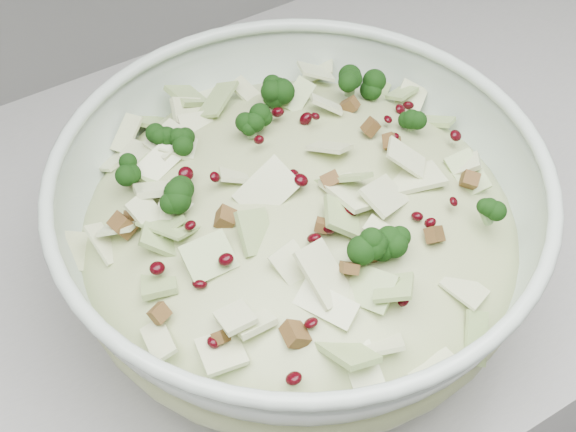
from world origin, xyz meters
The scene contains 3 objects.
counter centered at (0.00, 1.70, 0.45)m, with size 3.60×0.60×0.90m, color #A3A29E.
mixing_bowl centered at (-0.22, 1.60, 0.98)m, with size 0.47×0.47×0.15m.
salad centered at (-0.22, 1.60, 1.00)m, with size 0.43×0.43×0.15m.
Camera 1 is at (-0.44, 1.26, 1.47)m, focal length 50.00 mm.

